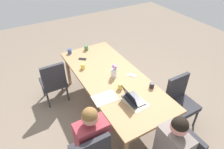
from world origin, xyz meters
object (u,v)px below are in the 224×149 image
object	(u,v)px
coffee_mug_centre_right	(83,66)
dining_table	(112,80)
coffee_mug_centre_left	(152,85)
person_near_left_near	(93,145)
laptop_head_right_left_mid	(132,99)
chair_far_left_far	(180,99)
flower_vase	(114,71)
coffee_mug_near_right	(120,86)
coffee_mug_near_left	(86,48)
phone_black	(82,59)
chair_near_right_near	(53,81)
phone_silver	(132,75)
coffee_mug_far_left	(70,51)

from	to	relation	value
coffee_mug_centre_right	dining_table	bearing A→B (deg)	34.63
coffee_mug_centre_right	coffee_mug_centre_left	bearing A→B (deg)	35.39
person_near_left_near	laptop_head_right_left_mid	size ratio (longest dim) A/B	3.73
dining_table	chair_far_left_far	bearing A→B (deg)	46.59
person_near_left_near	coffee_mug_centre_right	size ratio (longest dim) A/B	12.44
chair_far_left_far	flower_vase	world-z (taller)	flower_vase
dining_table	coffee_mug_near_right	distance (m)	0.35
coffee_mug_near_left	phone_black	distance (m)	0.36
chair_near_right_near	phone_silver	size ratio (longest dim) A/B	6.00
dining_table	chair_near_right_near	distance (m)	1.13
chair_far_left_far	chair_near_right_near	world-z (taller)	same
coffee_mug_near_left	coffee_mug_near_right	xyz separation A→B (m)	(1.39, -0.04, 0.00)
person_near_left_near	coffee_mug_near_right	xyz separation A→B (m)	(-0.56, 0.76, 0.28)
coffee_mug_near_left	coffee_mug_far_left	xyz separation A→B (m)	(-0.04, -0.34, -0.00)
coffee_mug_centre_left	coffee_mug_centre_right	distance (m)	1.26
chair_near_right_near	coffee_mug_near_left	world-z (taller)	chair_near_right_near
laptop_head_right_left_mid	coffee_mug_centre_left	bearing A→B (deg)	102.47
dining_table	laptop_head_right_left_mid	world-z (taller)	laptop_head_right_left_mid
coffee_mug_far_left	phone_silver	distance (m)	1.40
person_near_left_near	coffee_mug_near_left	bearing A→B (deg)	157.83
laptop_head_right_left_mid	phone_black	bearing A→B (deg)	-172.85
person_near_left_near	chair_far_left_far	size ratio (longest dim) A/B	1.33
flower_vase	coffee_mug_near_left	distance (m)	1.07
coffee_mug_far_left	phone_black	world-z (taller)	coffee_mug_far_left
dining_table	coffee_mug_centre_left	distance (m)	0.69
dining_table	coffee_mug_far_left	xyz separation A→B (m)	(-1.10, -0.35, 0.11)
chair_near_right_near	coffee_mug_centre_right	size ratio (longest dim) A/B	9.37
chair_near_right_near	coffee_mug_far_left	size ratio (longest dim) A/B	9.87
coffee_mug_centre_left	coffee_mug_centre_right	world-z (taller)	coffee_mug_centre_right
person_near_left_near	flower_vase	size ratio (longest dim) A/B	4.85
coffee_mug_near_left	coffee_mug_centre_left	size ratio (longest dim) A/B	1.11
laptop_head_right_left_mid	coffee_mug_far_left	world-z (taller)	laptop_head_right_left_mid
dining_table	coffee_mug_centre_right	xyz separation A→B (m)	(-0.47, -0.33, 0.12)
dining_table	coffee_mug_centre_left	xyz separation A→B (m)	(0.55, 0.40, 0.11)
coffee_mug_near_right	phone_silver	world-z (taller)	coffee_mug_near_right
coffee_mug_centre_left	coffee_mug_far_left	bearing A→B (deg)	-155.62
chair_far_left_far	chair_near_right_near	size ratio (longest dim) A/B	1.00
chair_far_left_far	coffee_mug_near_right	world-z (taller)	chair_far_left_far
laptop_head_right_left_mid	phone_black	size ratio (longest dim) A/B	2.13
coffee_mug_centre_left	chair_far_left_far	bearing A→B (deg)	60.96
coffee_mug_centre_right	phone_silver	xyz separation A→B (m)	(0.60, 0.64, -0.04)
chair_far_left_far	person_near_left_near	bearing A→B (deg)	-87.02
coffee_mug_near_right	phone_silver	bearing A→B (deg)	119.40
flower_vase	phone_black	distance (m)	0.83
coffee_mug_near_right	coffee_mug_centre_right	bearing A→B (deg)	-160.46
chair_far_left_far	coffee_mug_near_left	world-z (taller)	chair_far_left_far
coffee_mug_centre_left	phone_silver	world-z (taller)	coffee_mug_centre_left
person_near_left_near	coffee_mug_centre_right	distance (m)	1.47
flower_vase	coffee_mug_centre_right	xyz separation A→B (m)	(-0.48, -0.36, -0.06)
chair_near_right_near	flower_vase	bearing A→B (deg)	49.11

